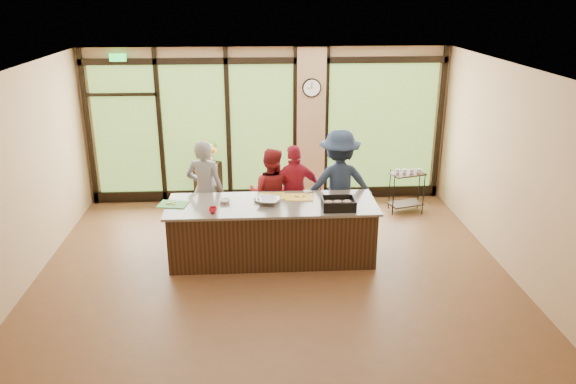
{
  "coord_description": "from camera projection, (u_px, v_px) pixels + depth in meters",
  "views": [
    {
      "loc": [
        -0.24,
        -7.69,
        3.99
      ],
      "look_at": [
        0.25,
        0.4,
        1.06
      ],
      "focal_mm": 35.0,
      "sensor_mm": 36.0,
      "label": 1
    }
  ],
  "objects": [
    {
      "name": "cook_midleft",
      "position": [
        271.0,
        193.0,
        9.39
      ],
      "size": [
        0.88,
        0.76,
        1.56
      ],
      "primitive_type": "imported",
      "rotation": [
        0.0,
        0.0,
        2.89
      ],
      "color": "maroon",
      "rests_on": "floor"
    },
    {
      "name": "window_wall",
      "position": [
        276.0,
        132.0,
        10.89
      ],
      "size": [
        6.9,
        0.12,
        3.0
      ],
      "color": "tan",
      "rests_on": "floor"
    },
    {
      "name": "cutting_board_left",
      "position": [
        173.0,
        204.0,
        8.5
      ],
      "size": [
        0.48,
        0.39,
        0.01
      ],
      "primitive_type": "cube",
      "rotation": [
        0.0,
        0.0,
        -0.18
      ],
      "color": "green",
      "rests_on": "countertop"
    },
    {
      "name": "flower_stand",
      "position": [
        208.0,
        184.0,
        10.96
      ],
      "size": [
        0.55,
        0.55,
        0.84
      ],
      "primitive_type": "cube",
      "rotation": [
        0.0,
        0.0,
        -0.4
      ],
      "color": "black",
      "rests_on": "floor"
    },
    {
      "name": "floor",
      "position": [
        273.0,
        266.0,
        8.58
      ],
      "size": [
        7.0,
        7.0,
        0.0
      ],
      "primitive_type": "plane",
      "color": "brown",
      "rests_on": "ground"
    },
    {
      "name": "cutting_board_center",
      "position": [
        273.0,
        196.0,
        8.84
      ],
      "size": [
        0.42,
        0.32,
        0.01
      ],
      "primitive_type": "cube",
      "rotation": [
        0.0,
        0.0,
        0.03
      ],
      "color": "yellow",
      "rests_on": "countertop"
    },
    {
      "name": "roasting_pan",
      "position": [
        338.0,
        206.0,
        8.34
      ],
      "size": [
        0.49,
        0.38,
        0.09
      ],
      "primitive_type": "cube",
      "rotation": [
        0.0,
        0.0,
        -0.0
      ],
      "color": "black",
      "rests_on": "countertop"
    },
    {
      "name": "left_wall",
      "position": [
        23.0,
        178.0,
        7.87
      ],
      "size": [
        0.0,
        6.0,
        6.0
      ],
      "primitive_type": "plane",
      "rotation": [
        1.57,
        0.0,
        1.57
      ],
      "color": "tan",
      "rests_on": "floor"
    },
    {
      "name": "cutting_board_right",
      "position": [
        299.0,
        197.0,
        8.79
      ],
      "size": [
        0.46,
        0.36,
        0.01
      ],
      "primitive_type": "cube",
      "rotation": [
        0.0,
        0.0,
        -0.08
      ],
      "color": "yellow",
      "rests_on": "countertop"
    },
    {
      "name": "island_base",
      "position": [
        272.0,
        232.0,
        8.72
      ],
      "size": [
        3.1,
        1.0,
        0.88
      ],
      "primitive_type": "cube",
      "color": "black",
      "rests_on": "floor"
    },
    {
      "name": "ceiling",
      "position": [
        271.0,
        68.0,
        7.57
      ],
      "size": [
        7.0,
        7.0,
        0.0
      ],
      "primitive_type": "plane",
      "rotation": [
        3.14,
        0.0,
        0.0
      ],
      "color": "white",
      "rests_on": "back_wall"
    },
    {
      "name": "prep_bowl_mid",
      "position": [
        258.0,
        200.0,
        8.63
      ],
      "size": [
        0.17,
        0.17,
        0.04
      ],
      "primitive_type": "imported",
      "rotation": [
        0.0,
        0.0,
        0.35
      ],
      "color": "silver",
      "rests_on": "countertop"
    },
    {
      "name": "bar_cart",
      "position": [
        407.0,
        186.0,
        10.55
      ],
      "size": [
        0.7,
        0.52,
        0.85
      ],
      "rotation": [
        0.0,
        0.0,
        0.3
      ],
      "color": "black",
      "rests_on": "floor"
    },
    {
      "name": "mixing_bowl",
      "position": [
        268.0,
        201.0,
        8.53
      ],
      "size": [
        0.44,
        0.44,
        0.09
      ],
      "primitive_type": "imported",
      "rotation": [
        0.0,
        0.0,
        -0.29
      ],
      "color": "silver",
      "rests_on": "countertop"
    },
    {
      "name": "countertop",
      "position": [
        272.0,
        205.0,
        8.56
      ],
      "size": [
        3.2,
        1.1,
        0.04
      ],
      "primitive_type": "cube",
      "color": "#6E665B",
      "rests_on": "island_base"
    },
    {
      "name": "cook_left",
      "position": [
        205.0,
        190.0,
        9.27
      ],
      "size": [
        0.71,
        0.55,
        1.73
      ],
      "primitive_type": "imported",
      "rotation": [
        0.0,
        0.0,
        2.91
      ],
      "color": "slate",
      "rests_on": "floor"
    },
    {
      "name": "back_wall",
      "position": [
        267.0,
        126.0,
        10.89
      ],
      "size": [
        7.0,
        0.0,
        7.0
      ],
      "primitive_type": "plane",
      "rotation": [
        1.57,
        0.0,
        0.0
      ],
      "color": "tan",
      "rests_on": "floor"
    },
    {
      "name": "red_ramekin",
      "position": [
        213.0,
        210.0,
        8.17
      ],
      "size": [
        0.15,
        0.15,
        0.09
      ],
      "primitive_type": "imported",
      "rotation": [
        0.0,
        0.0,
        -0.31
      ],
      "color": "#AE1121",
      "rests_on": "countertop"
    },
    {
      "name": "right_wall",
      "position": [
        509.0,
        169.0,
        8.27
      ],
      "size": [
        0.0,
        6.0,
        6.0
      ],
      "primitive_type": "plane",
      "rotation": [
        1.57,
        0.0,
        -1.57
      ],
      "color": "tan",
      "rests_on": "floor"
    },
    {
      "name": "flower_vase",
      "position": [
        207.0,
        156.0,
        10.77
      ],
      "size": [
        0.31,
        0.31,
        0.27
      ],
      "primitive_type": "imported",
      "rotation": [
        0.0,
        0.0,
        0.25
      ],
      "color": "olive",
      "rests_on": "flower_stand"
    },
    {
      "name": "prep_bowl_far",
      "position": [
        307.0,
        192.0,
        9.0
      ],
      "size": [
        0.16,
        0.16,
        0.03
      ],
      "primitive_type": "imported",
      "rotation": [
        0.0,
        0.0,
        0.32
      ],
      "color": "silver",
      "rests_on": "countertop"
    },
    {
      "name": "wall_clock",
      "position": [
        312.0,
        88.0,
        10.56
      ],
      "size": [
        0.36,
        0.04,
        0.36
      ],
      "color": "black",
      "rests_on": "window_wall"
    },
    {
      "name": "cook_midright",
      "position": [
        295.0,
        192.0,
        9.38
      ],
      "size": [
        1.01,
        0.59,
        1.61
      ],
      "primitive_type": "imported",
      "rotation": [
        0.0,
        0.0,
        3.37
      ],
      "color": "maroon",
      "rests_on": "floor"
    },
    {
      "name": "prep_bowl_near",
      "position": [
        225.0,
        201.0,
        8.57
      ],
      "size": [
        0.2,
        0.2,
        0.05
      ],
      "primitive_type": "imported",
      "rotation": [
        0.0,
        0.0,
        0.15
      ],
      "color": "silver",
      "rests_on": "countertop"
    },
    {
      "name": "cook_right",
      "position": [
        339.0,
        185.0,
        9.32
      ],
      "size": [
        1.24,
        0.77,
        1.86
      ],
      "primitive_type": "imported",
      "rotation": [
        0.0,
        0.0,
        3.2
      ],
      "color": "#1C273E",
      "rests_on": "floor"
    }
  ]
}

